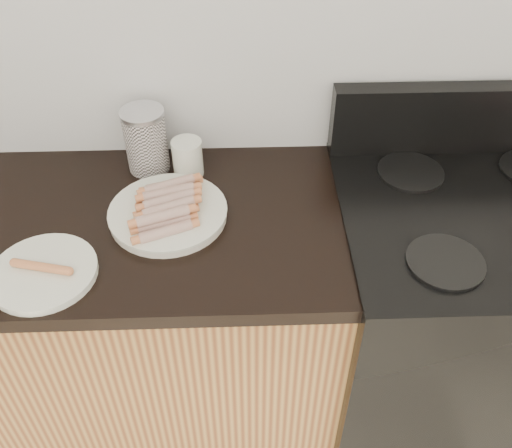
{
  "coord_description": "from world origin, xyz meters",
  "views": [
    {
      "loc": [
        0.15,
        0.62,
        1.86
      ],
      "look_at": [
        0.18,
        1.62,
        0.94
      ],
      "focal_mm": 40.0,
      "sensor_mm": 36.0,
      "label": 1
    }
  ],
  "objects_px": {
    "mug": "(188,158)",
    "main_plate": "(168,214)",
    "side_plate": "(44,273)",
    "canister": "(146,140)",
    "stove": "(451,324)"
  },
  "relations": [
    {
      "from": "side_plate",
      "to": "canister",
      "type": "bearing_deg",
      "value": 63.81
    },
    {
      "from": "side_plate",
      "to": "mug",
      "type": "height_order",
      "value": "mug"
    },
    {
      "from": "side_plate",
      "to": "canister",
      "type": "height_order",
      "value": "canister"
    },
    {
      "from": "canister",
      "to": "mug",
      "type": "bearing_deg",
      "value": -15.42
    },
    {
      "from": "stove",
      "to": "canister",
      "type": "bearing_deg",
      "value": 165.02
    },
    {
      "from": "canister",
      "to": "mug",
      "type": "relative_size",
      "value": 1.76
    },
    {
      "from": "stove",
      "to": "mug",
      "type": "relative_size",
      "value": 8.85
    },
    {
      "from": "stove",
      "to": "main_plate",
      "type": "height_order",
      "value": "main_plate"
    },
    {
      "from": "main_plate",
      "to": "canister",
      "type": "height_order",
      "value": "canister"
    },
    {
      "from": "mug",
      "to": "main_plate",
      "type": "bearing_deg",
      "value": -103.02
    },
    {
      "from": "main_plate",
      "to": "canister",
      "type": "bearing_deg",
      "value": 107.85
    },
    {
      "from": "canister",
      "to": "side_plate",
      "type": "bearing_deg",
      "value": -116.19
    },
    {
      "from": "main_plate",
      "to": "stove",
      "type": "bearing_deg",
      "value": -1.7
    },
    {
      "from": "main_plate",
      "to": "mug",
      "type": "bearing_deg",
      "value": 76.98
    },
    {
      "from": "stove",
      "to": "canister",
      "type": "xyz_separation_m",
      "value": [
        -0.89,
        0.24,
        0.53
      ]
    }
  ]
}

